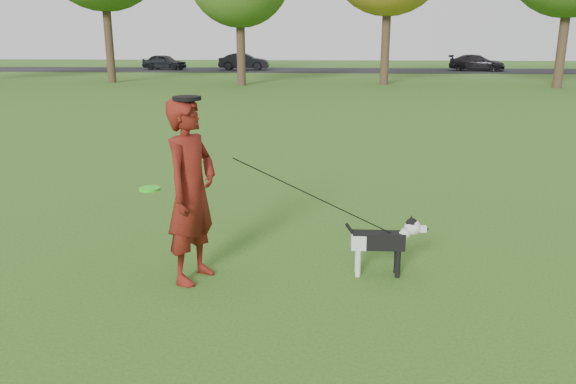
# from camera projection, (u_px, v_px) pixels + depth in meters

# --- Properties ---
(ground) EXTENTS (120.00, 120.00, 0.00)m
(ground) POSITION_uv_depth(u_px,v_px,m) (259.00, 267.00, 6.70)
(ground) COLOR #285116
(ground) RESTS_ON ground
(road) EXTENTS (120.00, 7.00, 0.02)m
(road) POSITION_uv_depth(u_px,v_px,m) (317.00, 70.00, 45.14)
(road) COLOR black
(road) RESTS_ON ground
(man) EXTENTS (0.72, 0.87, 2.05)m
(man) POSITION_uv_depth(u_px,v_px,m) (191.00, 192.00, 6.12)
(man) COLOR #56120C
(man) RESTS_ON ground
(dog) EXTENTS (0.94, 0.19, 0.71)m
(dog) POSITION_uv_depth(u_px,v_px,m) (385.00, 239.00, 6.37)
(dog) COLOR black
(dog) RESTS_ON ground
(car_left) EXTENTS (3.82, 2.22, 1.22)m
(car_left) POSITION_uv_depth(u_px,v_px,m) (164.00, 62.00, 45.80)
(car_left) COLOR black
(car_left) RESTS_ON road
(car_mid) EXTENTS (4.01, 1.41, 1.32)m
(car_mid) POSITION_uv_depth(u_px,v_px,m) (244.00, 62.00, 45.35)
(car_mid) COLOR black
(car_mid) RESTS_ON road
(car_right) EXTENTS (4.60, 2.97, 1.24)m
(car_right) POSITION_uv_depth(u_px,v_px,m) (477.00, 63.00, 44.15)
(car_right) COLOR black
(car_right) RESTS_ON road
(man_held_items) EXTENTS (2.83, 0.43, 1.58)m
(man_held_items) POSITION_uv_depth(u_px,v_px,m) (317.00, 198.00, 6.13)
(man_held_items) COLOR #30E11C
(man_held_items) RESTS_ON ground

